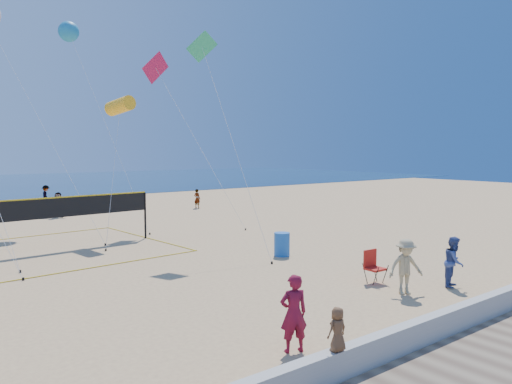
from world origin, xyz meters
TOP-DOWN VIEW (x-y plane):
  - ground at (0.00, 0.00)m, footprint 120.00×120.00m
  - seawall at (0.00, -3.00)m, footprint 32.00×0.30m
  - woman at (-0.62, -1.50)m, footprint 0.74×0.60m
  - toddler at (-0.92, -3.06)m, footprint 0.44×0.30m
  - bystander_a at (7.02, -0.82)m, footprint 0.96×0.86m
  - bystander_b at (5.07, -0.35)m, footprint 1.28×1.05m
  - far_person_1 at (1.96, 24.15)m, footprint 1.56×1.27m
  - far_person_2 at (11.84, 23.01)m, footprint 0.52×0.62m
  - far_person_4 at (3.16, 31.38)m, footprint 0.72×1.12m
  - camp_chair at (5.34, 1.12)m, footprint 0.61×0.75m
  - trash_barrel at (5.72, 6.17)m, footprint 0.83×0.83m
  - volleyball_net at (-1.24, 13.27)m, footprint 9.41×9.27m
  - kite_2 at (2.43, 14.87)m, footprint 2.73×4.16m
  - kite_4 at (4.42, 9.88)m, footprint 1.28×5.35m
  - kite_5 at (5.80, 17.12)m, footprint 3.83×5.13m
  - kite_7 at (2.13, 21.50)m, footprint 2.39×7.95m

SIDE VIEW (x-z plane):
  - ground at x=0.00m, z-range 0.00..0.00m
  - seawall at x=0.00m, z-range 0.00..0.60m
  - trash_barrel at x=5.72m, z-range 0.00..0.98m
  - camp_chair at x=5.34m, z-range 0.01..1.23m
  - far_person_2 at x=11.84m, z-range 0.00..1.46m
  - bystander_a at x=7.02m, z-range 0.00..1.64m
  - far_person_4 at x=3.16m, z-range 0.00..1.65m
  - far_person_1 at x=1.96m, z-range 0.00..1.66m
  - bystander_b at x=5.07m, z-range 0.00..1.72m
  - woman at x=-0.62m, z-range 0.00..1.74m
  - toddler at x=-0.92m, z-range 0.60..1.46m
  - volleyball_net at x=-1.24m, z-range 0.43..2.80m
  - kite_2 at x=2.43m, z-range 3.07..10.19m
  - kite_4 at x=4.42m, z-range 3.53..13.32m
  - kite_5 at x=5.80m, z-range 3.71..13.84m
  - kite_7 at x=2.13m, z-range 5.42..17.49m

